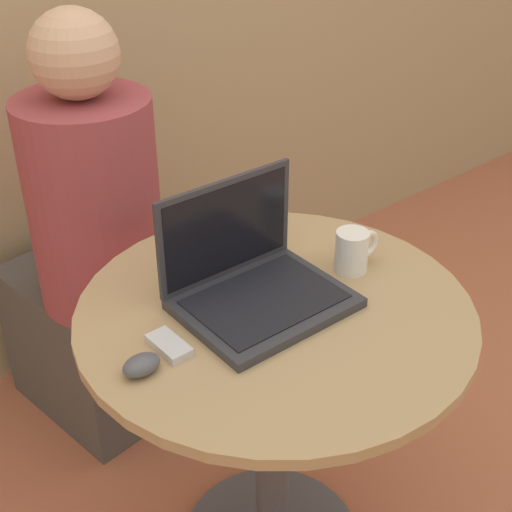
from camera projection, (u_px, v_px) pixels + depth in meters
The scene contains 6 objects.
round_table at pixel (274, 380), 1.54m from camera, with size 0.81×0.81×0.74m.
laptop at pixel (253, 280), 1.43m from camera, with size 0.33×0.26×0.24m.
cell_phone at pixel (169, 345), 1.32m from camera, with size 0.05×0.09×0.02m.
computer_mouse at pixel (140, 364), 1.26m from camera, with size 0.07×0.05×0.03m.
coffee_cup at pixel (354, 251), 1.53m from camera, with size 0.12×0.07×0.09m.
person_seated at pixel (91, 269), 1.97m from camera, with size 0.38×0.54×1.23m.
Camera 1 is at (-0.77, -0.88, 1.58)m, focal length 50.00 mm.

